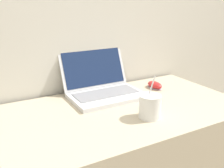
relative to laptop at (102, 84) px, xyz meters
The scene contains 3 objects.
laptop is the anchor object (origin of this frame).
drink_cup 0.35m from the laptop, 81.95° to the right, with size 0.09×0.09×0.18m.
computer_mouse 0.31m from the laptop, 10.19° to the right, with size 0.06×0.11×0.04m.
Camera 1 is at (-0.58, -0.62, 1.23)m, focal length 42.00 mm.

